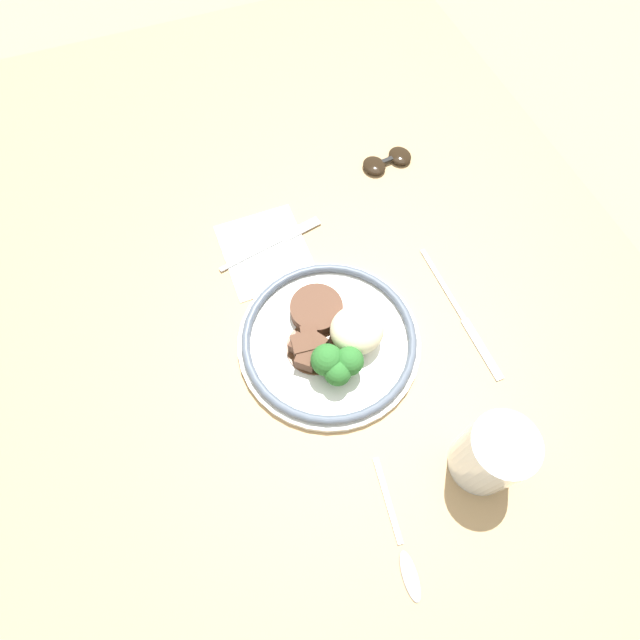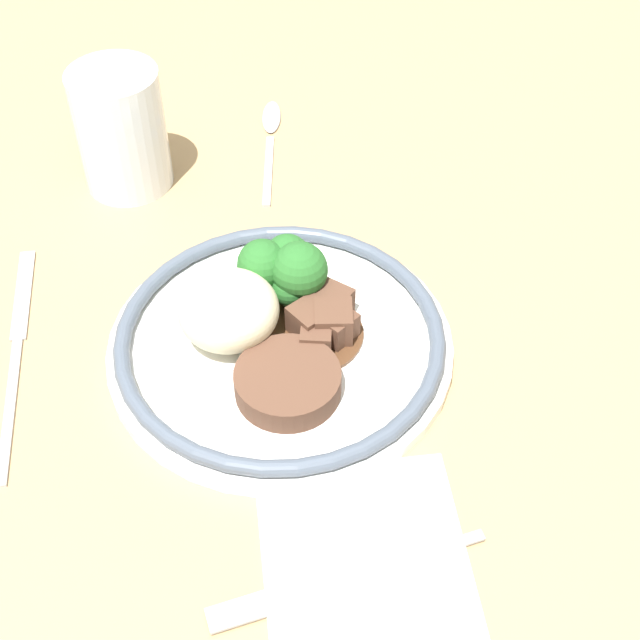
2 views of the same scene
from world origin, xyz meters
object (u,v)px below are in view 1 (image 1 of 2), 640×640
at_px(juice_glass, 490,456).
at_px(fork, 280,239).
at_px(knife, 462,316).
at_px(sunglasses, 387,161).
at_px(plate, 332,340).
at_px(spoon, 404,556).

bearing_deg(juice_glass, fork, -163.63).
xyz_separation_m(knife, sunglasses, (-0.31, 0.02, 0.01)).
bearing_deg(plate, sunglasses, 143.02).
xyz_separation_m(fork, spoon, (0.48, -0.01, -0.00)).
relative_size(juice_glass, knife, 0.48).
bearing_deg(plate, spoon, -3.97).
relative_size(fork, knife, 0.76).
xyz_separation_m(juice_glass, fork, (-0.41, -0.12, -0.05)).
bearing_deg(juice_glass, spoon, -64.93).
height_order(spoon, sunglasses, sunglasses).
height_order(fork, knife, fork).
distance_m(plate, spoon, 0.28).
bearing_deg(plate, fork, -177.51).
xyz_separation_m(juice_glass, knife, (-0.19, 0.08, -0.05)).
distance_m(knife, sunglasses, 0.31).
bearing_deg(juice_glass, sunglasses, 168.58).
height_order(fork, sunglasses, sunglasses).
height_order(knife, sunglasses, sunglasses).
xyz_separation_m(plate, juice_glass, (0.22, 0.11, 0.03)).
bearing_deg(plate, juice_glass, 27.45).
xyz_separation_m(plate, knife, (0.02, 0.19, -0.02)).
height_order(juice_glass, knife, juice_glass).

